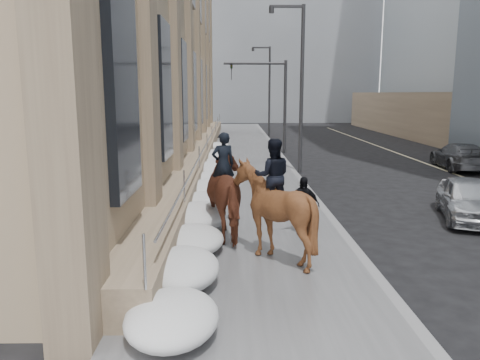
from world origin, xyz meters
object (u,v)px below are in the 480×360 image
Objects in this scene: car_silver at (468,199)px; car_grey at (459,156)px; mounted_horse_left at (231,193)px; mounted_horse_right at (273,208)px; pedestrian at (303,205)px.

car_silver is 10.85m from car_grey.
car_grey is at bearing -152.14° from mounted_horse_left.
mounted_horse_right is 7.48m from car_silver.
mounted_horse_left reaches higher than pedestrian.
mounted_horse_right is at bearing 101.32° from mounted_horse_left.
mounted_horse_right reaches higher than mounted_horse_left.
pedestrian is 0.41× the size of car_silver.
mounted_horse_right is 1.76× the size of pedestrian.
mounted_horse_right is 0.59× the size of car_grey.
pedestrian is (0.99, 1.99, -0.42)m from mounted_horse_right.
car_silver is at bearing 72.67° from car_grey.
mounted_horse_left is 16.78m from car_grey.
mounted_horse_left is at bearing -172.28° from pedestrian.
pedestrian reaches higher than car_silver.
pedestrian is (1.95, 0.20, -0.38)m from mounted_horse_left.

